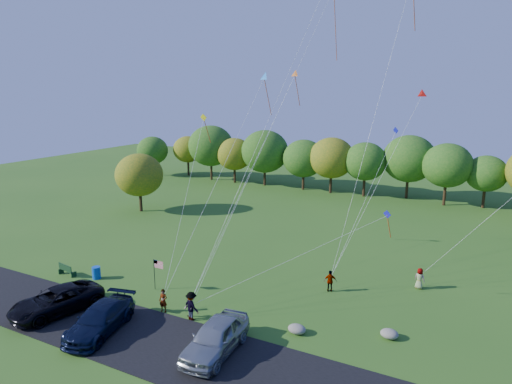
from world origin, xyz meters
TOP-DOWN VIEW (x-y plane):
  - ground at (0.00, 0.00)m, footprint 140.00×140.00m
  - asphalt_lane at (0.00, -4.00)m, footprint 44.00×6.00m
  - treeline at (1.82, 35.31)m, footprint 75.32×27.60m
  - minivan_dark at (-9.47, -4.20)m, footprint 3.98×6.33m
  - minivan_navy at (-5.12, -4.65)m, footprint 3.44×5.88m
  - minivan_silver at (2.22, -3.30)m, footprint 2.57×5.54m
  - flyer_a at (-3.44, -0.80)m, footprint 0.62×0.46m
  - flyer_b at (-1.35, -0.80)m, footprint 0.99×0.96m
  - flyer_c at (-1.19, -0.80)m, footprint 1.35×0.99m
  - flyer_d at (5.25, 7.26)m, footprint 1.01×0.72m
  - flyer_e at (10.89, 10.76)m, footprint 0.88×0.71m
  - park_bench at (-14.00, 0.34)m, footprint 1.71×0.56m
  - trash_barrel at (-11.47, 1.05)m, footprint 0.63×0.63m
  - flag_assembly at (-5.95, 1.63)m, footprint 0.86×0.56m
  - boulder_near at (5.38, 0.76)m, footprint 1.11×0.87m
  - boulder_far at (10.42, 2.78)m, footprint 1.06×0.88m
  - kites_aloft at (3.50, 13.80)m, footprint 27.32×9.73m

SIDE VIEW (x-z plane):
  - ground at x=0.00m, z-range 0.00..0.00m
  - asphalt_lane at x=0.00m, z-range 0.00..0.06m
  - boulder_far at x=10.42m, z-range 0.00..0.55m
  - boulder_near at x=5.38m, z-range 0.00..0.55m
  - trash_barrel at x=-11.47m, z-range 0.00..0.95m
  - park_bench at x=-14.00m, z-range 0.03..0.98m
  - flyer_a at x=-3.44m, z-range 0.00..1.56m
  - flyer_e at x=10.89m, z-range 0.00..1.57m
  - flyer_d at x=5.25m, z-range 0.00..1.59m
  - flyer_b at x=-1.35m, z-range 0.00..1.60m
  - minivan_navy at x=-5.12m, z-range 0.06..1.66m
  - minivan_dark at x=-9.47m, z-range 0.06..1.69m
  - flyer_c at x=-1.19m, z-range 0.00..1.87m
  - minivan_silver at x=2.22m, z-range 0.06..1.90m
  - flag_assembly at x=-5.95m, z-range 0.57..2.89m
  - treeline at x=1.82m, z-range 0.42..8.75m
  - kites_aloft at x=3.50m, z-range 9.38..29.86m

